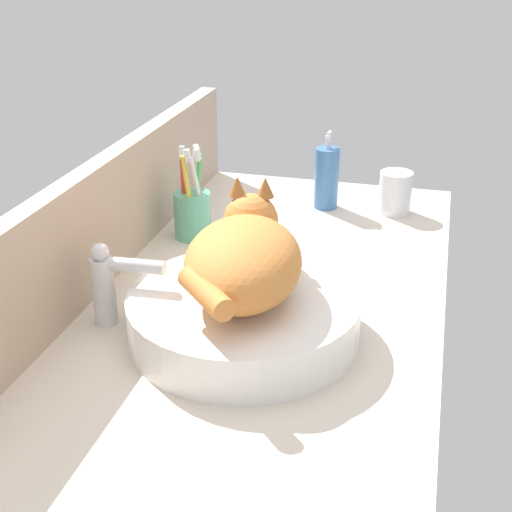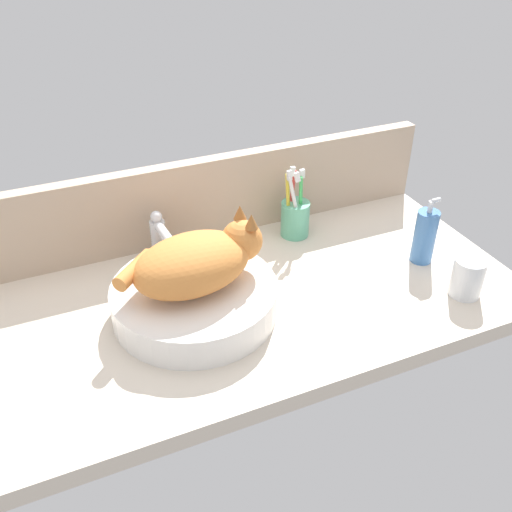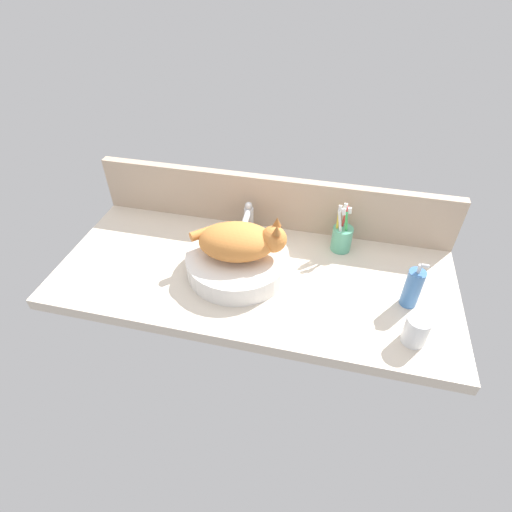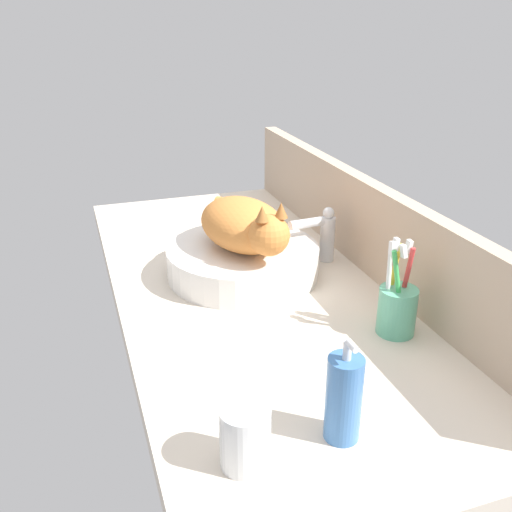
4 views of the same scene
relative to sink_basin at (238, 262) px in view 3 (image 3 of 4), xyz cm
name	(u,v)px [view 3 (image 3 of 4)]	position (x,y,z in cm)	size (l,w,h in cm)	color
ground_plane	(254,275)	(5.60, 0.72, -5.51)	(135.15, 60.19, 4.00)	beige
backsplash_panel	(271,202)	(5.60, 29.01, 6.93)	(135.15, 3.60, 20.88)	tan
sink_basin	(238,262)	(0.00, 0.00, 0.00)	(34.77, 34.77, 7.02)	white
cat	(241,241)	(1.33, 0.31, 9.27)	(32.28, 21.03, 14.00)	orange
faucet	(248,218)	(-1.40, 20.75, 3.79)	(3.60, 11.85, 13.60)	silver
soap_dispenser	(413,288)	(56.21, -2.83, 3.28)	(5.21, 5.21, 16.59)	#3F72B2
toothbrush_cup	(342,237)	(33.47, 19.81, 1.75)	(7.26, 7.26, 18.73)	#5BB28E
water_glass	(416,331)	(56.82, -17.60, 0.44)	(6.98, 6.98, 9.06)	white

